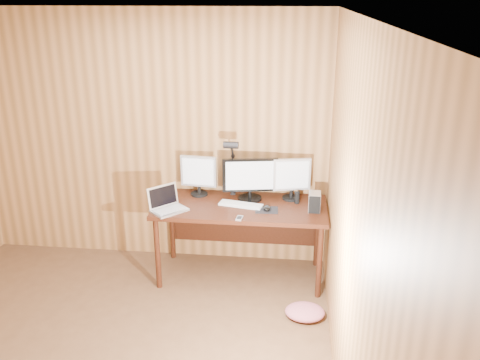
% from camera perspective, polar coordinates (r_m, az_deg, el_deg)
% --- Properties ---
extents(room_shell, '(4.00, 4.00, 4.00)m').
position_cam_1_polar(room_shell, '(3.33, -19.24, -5.13)').
color(room_shell, brown).
rests_on(room_shell, ground).
extents(desk, '(1.60, 0.70, 0.75)m').
position_cam_1_polar(desk, '(4.85, 0.15, -3.84)').
color(desk, '#35160B').
rests_on(desk, floor).
extents(monitor_center, '(0.52, 0.23, 0.41)m').
position_cam_1_polar(monitor_center, '(4.79, 1.13, 0.15)').
color(monitor_center, black).
rests_on(monitor_center, desk).
extents(monitor_left, '(0.35, 0.17, 0.40)m').
position_cam_1_polar(monitor_left, '(4.92, -4.67, 0.62)').
color(monitor_left, black).
rests_on(monitor_left, desk).
extents(monitor_right, '(0.35, 0.17, 0.40)m').
position_cam_1_polar(monitor_right, '(4.83, 5.84, 0.25)').
color(monitor_right, black).
rests_on(monitor_right, desk).
extents(laptop, '(0.38, 0.38, 0.22)m').
position_cam_1_polar(laptop, '(4.67, -8.25, -2.71)').
color(laptop, silver).
rests_on(laptop, desk).
extents(keyboard, '(0.42, 0.21, 0.02)m').
position_cam_1_polar(keyboard, '(4.73, 0.09, -2.77)').
color(keyboard, white).
rests_on(keyboard, desk).
extents(mousepad, '(0.21, 0.18, 0.00)m').
position_cam_1_polar(mousepad, '(4.64, 3.02, -3.38)').
color(mousepad, black).
rests_on(mousepad, desk).
extents(mouse, '(0.07, 0.11, 0.04)m').
position_cam_1_polar(mouse, '(4.63, 3.02, -3.13)').
color(mouse, black).
rests_on(mouse, mousepad).
extents(hard_drive, '(0.11, 0.16, 0.17)m').
position_cam_1_polar(hard_drive, '(4.64, 8.36, -2.44)').
color(hard_drive, silver).
rests_on(hard_drive, desk).
extents(phone, '(0.06, 0.11, 0.01)m').
position_cam_1_polar(phone, '(4.46, -0.07, -4.30)').
color(phone, silver).
rests_on(phone, desk).
extents(speaker, '(0.05, 0.05, 0.11)m').
position_cam_1_polar(speaker, '(4.79, 6.43, -1.98)').
color(speaker, black).
rests_on(speaker, desk).
extents(desk_lamp, '(0.14, 0.20, 0.61)m').
position_cam_1_polar(desk_lamp, '(4.80, -0.91, 2.29)').
color(desk_lamp, black).
rests_on(desk_lamp, desk).
extents(fabric_pile, '(0.41, 0.37, 0.11)m').
position_cam_1_polar(fabric_pile, '(4.51, 7.30, -14.49)').
color(fabric_pile, '#B65864').
rests_on(fabric_pile, floor).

